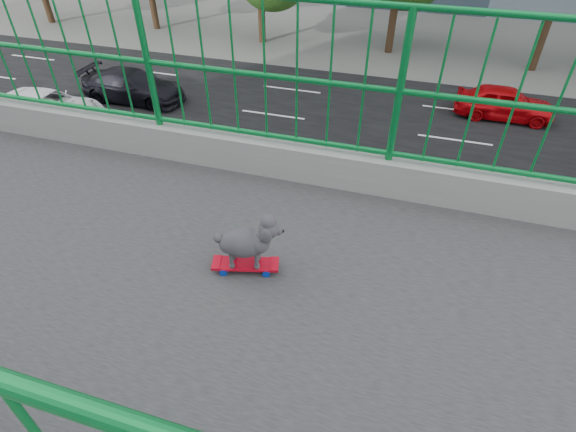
% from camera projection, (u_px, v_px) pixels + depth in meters
% --- Properties ---
extents(road, '(18.00, 90.00, 0.02)m').
position_uv_depth(road, '(250.00, 147.00, 18.01)').
color(road, black).
rests_on(road, ground).
extents(skateboard, '(0.23, 0.45, 0.06)m').
position_uv_depth(skateboard, '(246.00, 265.00, 2.89)').
color(skateboard, red).
rests_on(skateboard, footbridge).
extents(poodle, '(0.25, 0.43, 0.37)m').
position_uv_depth(poodle, '(247.00, 241.00, 2.76)').
color(poodle, '#2D2A2F').
rests_on(poodle, skateboard).
extents(car_0, '(1.74, 4.32, 1.47)m').
position_uv_depth(car_0, '(310.00, 278.00, 11.35)').
color(car_0, gray).
rests_on(car_0, ground).
extents(car_1, '(1.62, 4.65, 1.53)m').
position_uv_depth(car_1, '(50.00, 153.00, 16.15)').
color(car_1, black).
rests_on(car_1, ground).
extents(car_2, '(2.32, 5.04, 1.40)m').
position_uv_depth(car_2, '(48.00, 108.00, 19.21)').
color(car_2, white).
rests_on(car_2, ground).
extents(car_3, '(2.03, 4.99, 1.45)m').
position_uv_depth(car_3, '(133.00, 86.00, 21.06)').
color(car_3, black).
rests_on(car_3, ground).
extents(car_4, '(1.69, 4.21, 1.43)m').
position_uv_depth(car_4, '(505.00, 103.00, 19.62)').
color(car_4, red).
rests_on(car_4, ground).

